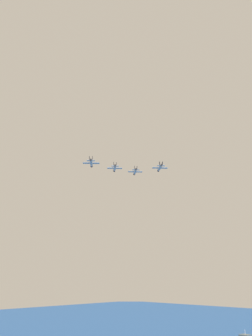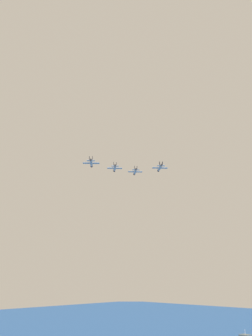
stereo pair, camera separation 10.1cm
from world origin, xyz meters
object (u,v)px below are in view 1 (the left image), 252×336
Objects in this scene: jet_lead at (135,172)px; jet_left_outer at (91,163)px; jet_left_wingman at (115,168)px; jet_right_wingman at (160,168)px.

jet_lead is 1.00× the size of jet_left_outer.
jet_left_wingman is at bearing -39.68° from jet_left_outer.
jet_right_wingman is at bearing -90.29° from jet_left_wingman.
jet_lead is at bearing -40.65° from jet_left_wingman.
jet_lead is 1.02× the size of jet_left_wingman.
jet_left_wingman reaches higher than jet_left_outer.
jet_lead reaches higher than jet_right_wingman.
jet_left_wingman is (2.72, -21.17, -2.21)m from jet_lead.
jet_right_wingman is (18.61, 20.45, 0.63)m from jet_left_wingman.
jet_right_wingman is at bearing -67.90° from jet_left_outer.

